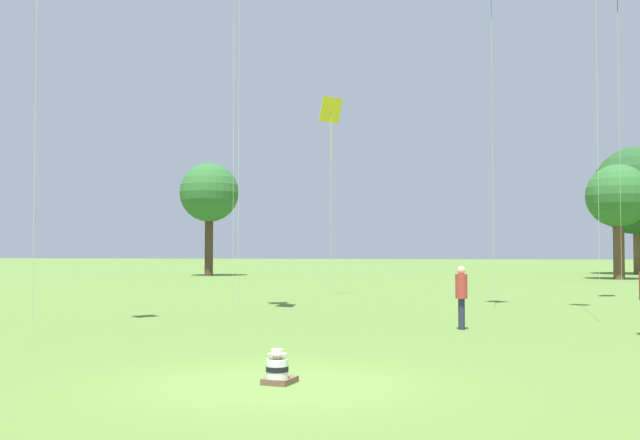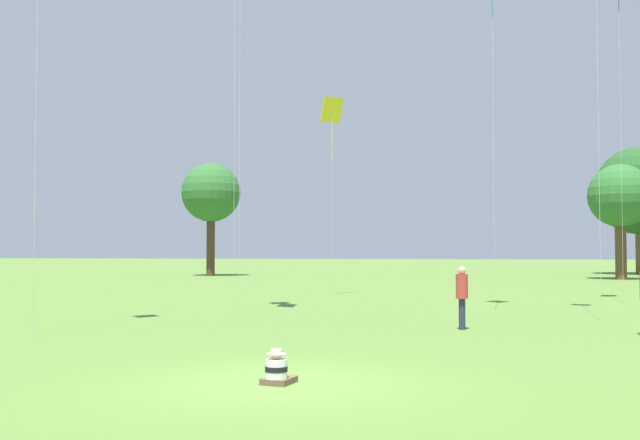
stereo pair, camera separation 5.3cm
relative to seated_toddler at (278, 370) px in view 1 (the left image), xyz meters
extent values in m
plane|color=#567A33|center=(-0.02, 0.06, -0.23)|extent=(300.00, 300.00, 0.00)
cube|color=brown|center=(0.02, 0.07, -0.18)|extent=(0.56, 0.64, 0.10)
cylinder|color=white|center=(-0.01, -0.03, 0.03)|extent=(0.43, 0.43, 0.31)
cylinder|color=black|center=(-0.01, -0.03, 0.03)|extent=(0.44, 0.44, 0.09)
sphere|color=#DBAD89|center=(-0.01, -0.03, 0.26)|extent=(0.19, 0.19, 0.19)
cylinder|color=beige|center=(-0.01, -0.03, 0.27)|extent=(0.32, 0.32, 0.01)
cylinder|color=beige|center=(-0.01, -0.03, 0.30)|extent=(0.19, 0.19, 0.09)
cylinder|color=#282D42|center=(3.21, 8.83, 0.19)|extent=(0.22, 0.22, 0.85)
cylinder|color=#B23833|center=(3.21, 8.83, 0.95)|extent=(0.40, 0.40, 0.67)
sphere|color=#DBAD89|center=(3.21, 8.83, 1.38)|extent=(0.23, 0.23, 0.23)
cylinder|color=#BCB7A8|center=(-7.45, 5.43, 8.29)|extent=(0.01, 0.01, 17.02)
cylinder|color=#BCB7A8|center=(-4.32, 12.72, 7.14)|extent=(0.01, 0.01, 14.73)
cube|color=yellow|center=(-2.33, 22.39, 8.47)|extent=(1.05, 1.11, 1.13)
cylinder|color=yellow|center=(-2.33, 22.39, 7.05)|extent=(0.02, 0.02, 2.01)
cylinder|color=#BCB7A8|center=(-2.33, 22.39, 4.12)|extent=(0.01, 0.01, 8.69)
cylinder|color=#BCB7A8|center=(4.57, 15.77, 6.01)|extent=(0.01, 0.01, 12.47)
cylinder|color=#BCB7A8|center=(9.94, 19.92, 6.97)|extent=(0.01, 0.01, 14.39)
cylinder|color=#BCB7A8|center=(-3.77, 11.40, 7.27)|extent=(0.01, 0.01, 14.99)
cylinder|color=brown|center=(19.71, 56.12, 2.35)|extent=(0.83, 0.83, 5.15)
sphere|color=#235123|center=(19.71, 56.12, 7.02)|extent=(7.63, 7.63, 7.63)
cylinder|color=#473323|center=(-15.88, 46.84, 2.52)|extent=(0.68, 0.68, 5.49)
sphere|color=#2D662D|center=(-15.88, 46.84, 6.59)|extent=(4.82, 4.82, 4.82)
cylinder|color=brown|center=(15.46, 44.59, 2.17)|extent=(0.78, 0.78, 4.80)
sphere|color=#2D662D|center=(15.46, 44.59, 5.82)|extent=(4.54, 4.54, 4.54)
camera|label=1|loc=(2.58, -11.98, 1.97)|focal=42.00mm
camera|label=2|loc=(2.64, -11.97, 1.97)|focal=42.00mm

